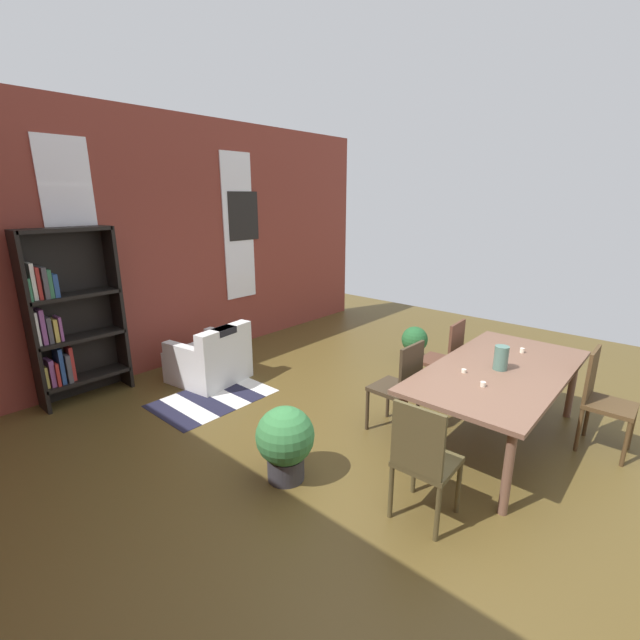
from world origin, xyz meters
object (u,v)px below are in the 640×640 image
(dining_chair_near_right, at_px, (602,397))
(dining_table, at_px, (500,375))
(potted_plant_corner, at_px, (414,343))
(armchair_white, at_px, (210,360))
(dining_chair_head_left, at_px, (423,458))
(potted_plant_by_shelf, at_px, (285,440))
(vase_on_table, at_px, (501,358))
(bookshelf_tall, at_px, (68,318))
(dining_chair_far_left, at_px, (400,385))
(dining_chair_far_right, at_px, (445,357))

(dining_chair_near_right, bearing_deg, dining_table, 122.51)
(dining_chair_near_right, height_order, potted_plant_corner, dining_chair_near_right)
(armchair_white, relative_size, potted_plant_corner, 1.76)
(dining_chair_head_left, height_order, potted_plant_by_shelf, dining_chair_head_left)
(vase_on_table, height_order, potted_plant_by_shelf, vase_on_table)
(bookshelf_tall, distance_m, potted_plant_corner, 4.37)
(dining_chair_head_left, bearing_deg, vase_on_table, 0.11)
(dining_chair_head_left, height_order, dining_chair_far_left, same)
(bookshelf_tall, distance_m, potted_plant_by_shelf, 3.00)
(dining_table, relative_size, dining_chair_far_left, 2.28)
(dining_table, xyz_separation_m, armchair_white, (-0.97, 3.24, -0.39))
(armchair_white, xyz_separation_m, potted_plant_corner, (2.31, -1.62, 0.00))
(dining_table, bearing_deg, dining_chair_far_left, 122.62)
(potted_plant_by_shelf, distance_m, potted_plant_corner, 3.13)
(dining_chair_head_left, relative_size, potted_plant_corner, 1.85)
(dining_chair_near_right, bearing_deg, potted_plant_by_shelf, 140.59)
(dining_chair_head_left, bearing_deg, dining_chair_far_left, 38.47)
(dining_chair_near_right, height_order, armchair_white, dining_chair_near_right)
(dining_chair_far_right, height_order, potted_plant_corner, dining_chair_far_right)
(potted_plant_by_shelf, relative_size, potted_plant_corner, 1.25)
(dining_chair_near_right, xyz_separation_m, bookshelf_tall, (-2.79, 4.72, 0.46))
(vase_on_table, xyz_separation_m, potted_plant_by_shelf, (-1.73, 1.08, -0.50))
(dining_chair_far_left, relative_size, bookshelf_tall, 0.48)
(vase_on_table, relative_size, dining_chair_far_left, 0.24)
(dining_chair_far_left, xyz_separation_m, potted_plant_corner, (1.82, 0.85, -0.23))
(vase_on_table, distance_m, dining_chair_far_right, 0.98)
(vase_on_table, distance_m, dining_chair_far_left, 0.96)
(dining_chair_far_left, bearing_deg, potted_plant_corner, 25.12)
(dining_chair_near_right, bearing_deg, armchair_white, 110.04)
(dining_chair_far_left, xyz_separation_m, potted_plant_by_shelf, (-1.26, 0.31, -0.16))
(dining_table, height_order, armchair_white, armchair_white)
(dining_chair_far_left, relative_size, potted_plant_corner, 1.85)
(vase_on_table, height_order, dining_chair_near_right, vase_on_table)
(dining_table, height_order, dining_chair_far_left, dining_chair_far_left)
(dining_chair_head_left, height_order, dining_chair_far_right, same)
(dining_chair_far_left, relative_size, dining_chair_near_right, 1.00)
(dining_chair_head_left, xyz_separation_m, potted_plant_by_shelf, (-0.30, 1.08, -0.16))
(bookshelf_tall, xyz_separation_m, armchair_white, (1.32, -0.71, -0.70))
(dining_table, distance_m, dining_chair_head_left, 1.47)
(dining_chair_head_left, distance_m, dining_chair_far_right, 2.09)
(vase_on_table, distance_m, armchair_white, 3.43)
(dining_chair_far_left, bearing_deg, bookshelf_tall, 119.54)
(potted_plant_corner, bearing_deg, dining_chair_near_right, -109.49)
(dining_table, bearing_deg, vase_on_table, 180.00)
(dining_chair_far_right, bearing_deg, vase_on_table, -123.94)
(dining_chair_near_right, relative_size, potted_plant_corner, 1.85)
(dining_table, relative_size, potted_plant_corner, 4.23)
(vase_on_table, height_order, armchair_white, vase_on_table)
(dining_table, bearing_deg, dining_chair_head_left, -179.89)
(vase_on_table, height_order, dining_chair_far_right, vase_on_table)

